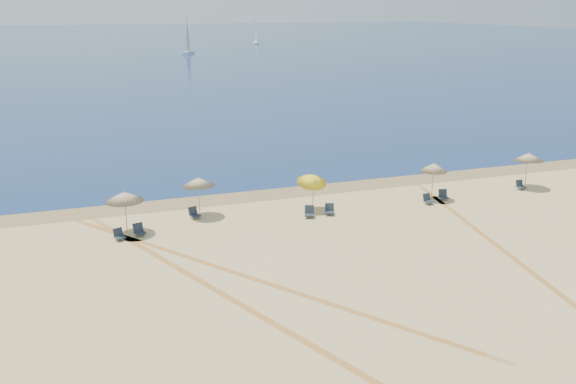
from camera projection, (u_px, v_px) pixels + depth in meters
name	position (u px, v px, depth m)	size (l,w,h in m)	color
ocean	(114.00, 40.00, 223.92)	(500.00, 500.00, 0.00)	#0C2151
wet_sand	(270.00, 193.00, 42.22)	(500.00, 500.00, 0.00)	olive
umbrella_1	(124.00, 197.00, 34.24)	(2.21, 2.21, 2.59)	gray
umbrella_2	(198.00, 182.00, 37.10)	(2.06, 2.09, 2.58)	gray
umbrella_3	(312.00, 179.00, 38.16)	(1.94, 2.02, 2.68)	gray
umbrella_4	(434.00, 167.00, 40.38)	(1.85, 1.85, 2.59)	gray
umbrella_5	(529.00, 157.00, 42.96)	(2.13, 2.16, 2.64)	gray
chair_1	(119.00, 235.00, 33.86)	(0.72, 0.77, 0.65)	black
chair_2	(139.00, 230.00, 34.46)	(0.74, 0.81, 0.71)	black
chair_3	(194.00, 213.00, 37.30)	(0.77, 0.83, 0.69)	black
chair_4	(309.00, 212.00, 37.45)	(0.81, 0.87, 0.72)	black
chair_5	(330.00, 210.00, 37.92)	(0.76, 0.82, 0.69)	black
chair_6	(428.00, 199.00, 39.97)	(0.63, 0.71, 0.67)	black
chair_7	(443.00, 195.00, 40.85)	(0.71, 0.78, 0.69)	black
chair_8	(520.00, 185.00, 43.14)	(0.56, 0.65, 0.66)	black
sailboat_0	(256.00, 36.00, 203.71)	(2.23, 5.76, 8.37)	white
sailboat_1	(188.00, 43.00, 162.60)	(4.23, 6.39, 9.42)	white
tire_tracks	(329.00, 275.00, 29.42)	(50.84, 42.37, 0.00)	tan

